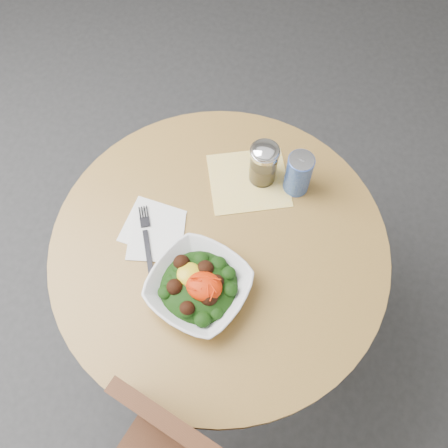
% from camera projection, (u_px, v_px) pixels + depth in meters
% --- Properties ---
extents(ground, '(6.00, 6.00, 0.00)m').
position_uv_depth(ground, '(221.00, 323.00, 1.99)').
color(ground, '#2E2E31').
rests_on(ground, ground).
extents(table, '(0.90, 0.90, 0.75)m').
position_uv_depth(table, '(220.00, 273.00, 1.49)').
color(table, black).
rests_on(table, ground).
extents(cloth_napkin, '(0.28, 0.27, 0.00)m').
position_uv_depth(cloth_napkin, '(249.00, 180.00, 1.40)').
color(cloth_napkin, yellow).
rests_on(cloth_napkin, table).
extents(paper_napkins, '(0.18, 0.19, 0.00)m').
position_uv_depth(paper_napkins, '(154.00, 231.00, 1.33)').
color(paper_napkins, white).
rests_on(paper_napkins, table).
extents(salad_bowl, '(0.30, 0.30, 0.09)m').
position_uv_depth(salad_bowl, '(199.00, 287.00, 1.23)').
color(salad_bowl, white).
rests_on(salad_bowl, table).
extents(fork, '(0.10, 0.19, 0.00)m').
position_uv_depth(fork, '(146.00, 237.00, 1.32)').
color(fork, black).
rests_on(fork, table).
extents(spice_shaker, '(0.08, 0.08, 0.14)m').
position_uv_depth(spice_shaker, '(264.00, 163.00, 1.35)').
color(spice_shaker, silver).
rests_on(spice_shaker, table).
extents(beverage_can, '(0.07, 0.07, 0.14)m').
position_uv_depth(beverage_can, '(298.00, 174.00, 1.34)').
color(beverage_can, '#0D2395').
rests_on(beverage_can, table).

